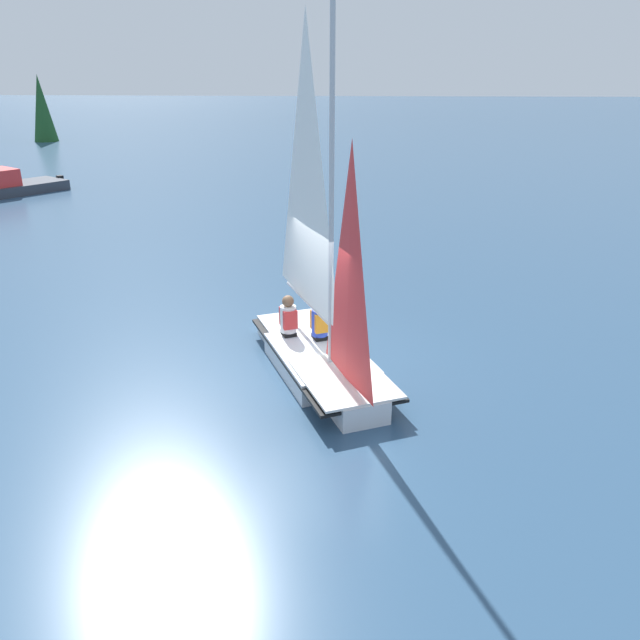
{
  "coord_description": "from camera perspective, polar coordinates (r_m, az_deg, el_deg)",
  "views": [
    {
      "loc": [
        0.66,
        -9.96,
        4.98
      ],
      "look_at": [
        0.0,
        0.0,
        0.98
      ],
      "focal_mm": 35.0,
      "sensor_mm": 36.0,
      "label": 1
    }
  ],
  "objects": [
    {
      "name": "sailboat_main",
      "position": [
        10.79,
        -0.09,
        0.07
      ],
      "size": [
        2.94,
        4.28,
        6.05
      ],
      "rotation": [
        0.0,
        0.0,
        5.13
      ],
      "color": "silver",
      "rests_on": "ground_plane"
    },
    {
      "name": "ground_plane",
      "position": [
        11.15,
        0.0,
        -4.69
      ],
      "size": [
        260.0,
        260.0,
        0.0
      ],
      "primitive_type": "plane",
      "color": "#2D4C6B"
    },
    {
      "name": "motorboat_distant",
      "position": [
        30.46,
        -27.24,
        10.81
      ],
      "size": [
        4.5,
        5.35,
        1.12
      ],
      "rotation": [
        0.0,
        0.0,
        4.12
      ],
      "color": "#333842",
      "rests_on": "ground_plane"
    },
    {
      "name": "sailor_helm",
      "position": [
        11.42,
        -0.02,
        -0.61
      ],
      "size": [
        0.4,
        0.42,
        1.16
      ],
      "rotation": [
        0.0,
        0.0,
        5.13
      ],
      "color": "black",
      "rests_on": "ground_plane"
    },
    {
      "name": "sailor_crew",
      "position": [
        11.59,
        -2.91,
        -0.29
      ],
      "size": [
        0.4,
        0.42,
        1.16
      ],
      "rotation": [
        0.0,
        0.0,
        5.13
      ],
      "color": "black",
      "rests_on": "ground_plane"
    }
  ]
}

